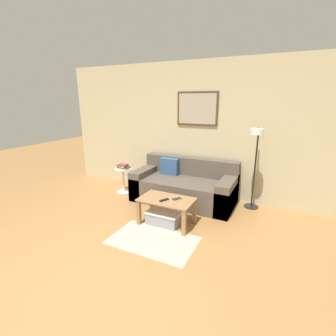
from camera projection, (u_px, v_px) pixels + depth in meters
The scene contains 11 objects.
ground_plane at pixel (82, 286), 2.49m from camera, with size 16.00×16.00×0.00m, color #A87542.
wall_back at pixel (190, 130), 4.74m from camera, with size 5.60×0.09×2.55m.
area_rug at pixel (153, 240), 3.31m from camera, with size 1.17×0.72×0.01m, color #C1B299.
couch at pixel (184, 186), 4.56m from camera, with size 1.86×0.89×0.78m.
coffee_table at pixel (167, 204), 3.68m from camera, with size 0.82×0.49×0.41m.
storage_bin at pixel (165, 216), 3.78m from camera, with size 0.52×0.43×0.20m.
floor_lamp at pixel (255, 154), 3.94m from camera, with size 0.25×0.49×1.42m.
side_table at pixel (123, 178), 4.98m from camera, with size 0.35×0.35×0.51m.
book_stack at pixel (123, 166), 4.92m from camera, with size 0.25×0.19×0.09m.
remote_control at pixel (164, 200), 3.59m from camera, with size 0.04×0.15×0.02m, color black.
cell_phone at pixel (177, 199), 3.65m from camera, with size 0.07×0.14×0.01m, color #1E2338.
Camera 1 is at (1.70, -1.48, 1.85)m, focal length 26.00 mm.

